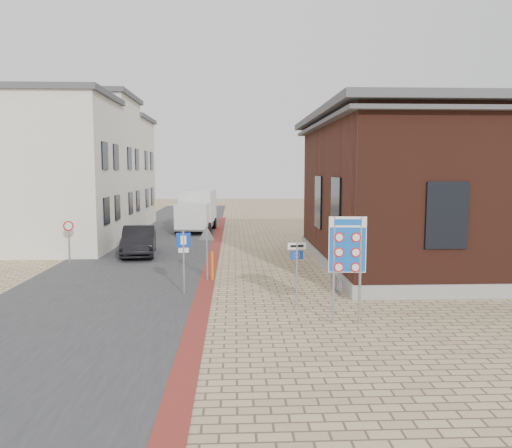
{
  "coord_description": "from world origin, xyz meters",
  "views": [
    {
      "loc": [
        -0.94,
        -14.93,
        4.27
      ],
      "look_at": [
        -0.1,
        4.21,
        2.2
      ],
      "focal_mm": 35.0,
      "sensor_mm": 36.0,
      "label": 1
    }
  ],
  "objects_px": {
    "box_truck": "(197,210)",
    "essen_sign": "(297,262)",
    "border_sign": "(347,247)",
    "parking_sign": "(184,252)",
    "bollard": "(212,266)",
    "sedan": "(139,241)"
  },
  "relations": [
    {
      "from": "border_sign",
      "to": "parking_sign",
      "type": "relative_size",
      "value": 1.36
    },
    {
      "from": "parking_sign",
      "to": "bollard",
      "type": "height_order",
      "value": "parking_sign"
    },
    {
      "from": "border_sign",
      "to": "bollard",
      "type": "height_order",
      "value": "border_sign"
    },
    {
      "from": "box_truck",
      "to": "bollard",
      "type": "bearing_deg",
      "value": -79.46
    },
    {
      "from": "bollard",
      "to": "essen_sign",
      "type": "bearing_deg",
      "value": -54.32
    },
    {
      "from": "sedan",
      "to": "border_sign",
      "type": "bearing_deg",
      "value": -63.17
    },
    {
      "from": "bollard",
      "to": "box_truck",
      "type": "bearing_deg",
      "value": 96.36
    },
    {
      "from": "sedan",
      "to": "box_truck",
      "type": "relative_size",
      "value": 0.79
    },
    {
      "from": "sedan",
      "to": "bollard",
      "type": "height_order",
      "value": "sedan"
    },
    {
      "from": "sedan",
      "to": "border_sign",
      "type": "relative_size",
      "value": 1.48
    },
    {
      "from": "essen_sign",
      "to": "bollard",
      "type": "xyz_separation_m",
      "value": [
        -2.8,
        3.9,
        -0.85
      ]
    },
    {
      "from": "essen_sign",
      "to": "sedan",
      "type": "bearing_deg",
      "value": 116.43
    },
    {
      "from": "box_truck",
      "to": "border_sign",
      "type": "bearing_deg",
      "value": -70.92
    },
    {
      "from": "box_truck",
      "to": "essen_sign",
      "type": "height_order",
      "value": "box_truck"
    },
    {
      "from": "essen_sign",
      "to": "parking_sign",
      "type": "xyz_separation_m",
      "value": [
        -3.68,
        1.7,
        0.07
      ]
    },
    {
      "from": "border_sign",
      "to": "parking_sign",
      "type": "bearing_deg",
      "value": 148.89
    },
    {
      "from": "box_truck",
      "to": "bollard",
      "type": "xyz_separation_m",
      "value": [
        1.77,
        -15.85,
        -0.91
      ]
    },
    {
      "from": "border_sign",
      "to": "essen_sign",
      "type": "height_order",
      "value": "border_sign"
    },
    {
      "from": "box_truck",
      "to": "essen_sign",
      "type": "bearing_deg",
      "value": -72.8
    },
    {
      "from": "essen_sign",
      "to": "bollard",
      "type": "distance_m",
      "value": 4.87
    },
    {
      "from": "border_sign",
      "to": "essen_sign",
      "type": "bearing_deg",
      "value": 127.71
    },
    {
      "from": "box_truck",
      "to": "sedan",
      "type": "bearing_deg",
      "value": -98.19
    }
  ]
}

